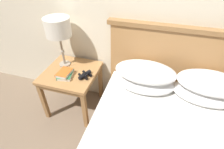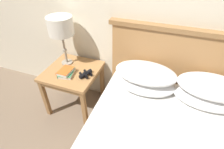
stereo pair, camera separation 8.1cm
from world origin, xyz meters
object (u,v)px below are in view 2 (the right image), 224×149
(book_on_nightstand, at_px, (67,73))
(nightstand, at_px, (73,75))
(binoculars_pair, at_px, (86,74))
(table_lamp, at_px, (61,27))
(book_stacked_on_top, at_px, (66,71))

(book_on_nightstand, bearing_deg, nightstand, 84.59)
(book_on_nightstand, xyz_separation_m, binoculars_pair, (0.20, 0.05, 0.01))
(table_lamp, bearing_deg, book_on_nightstand, -59.56)
(nightstand, bearing_deg, book_stacked_on_top, -98.90)
(binoculars_pair, bearing_deg, table_lamp, 155.15)
(book_on_nightstand, bearing_deg, table_lamp, 120.44)
(book_stacked_on_top, relative_size, binoculars_pair, 1.10)
(nightstand, relative_size, book_on_nightstand, 2.79)
(book_on_nightstand, height_order, binoculars_pair, binoculars_pair)
(table_lamp, height_order, book_stacked_on_top, table_lamp)
(nightstand, xyz_separation_m, table_lamp, (-0.13, 0.11, 0.52))
(table_lamp, distance_m, book_stacked_on_top, 0.46)
(book_on_nightstand, xyz_separation_m, book_stacked_on_top, (-0.01, -0.00, 0.03))
(book_on_nightstand, bearing_deg, binoculars_pair, 14.25)
(table_lamp, bearing_deg, book_stacked_on_top, -61.39)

